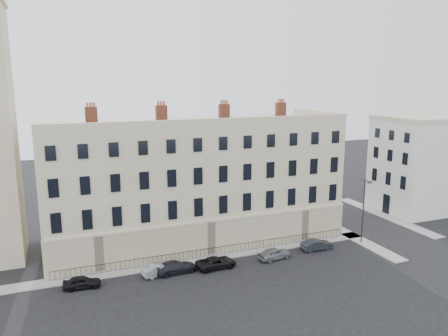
# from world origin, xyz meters

# --- Properties ---
(ground) EXTENTS (160.00, 160.00, 0.00)m
(ground) POSITION_xyz_m (0.00, 0.00, 0.00)
(ground) COLOR black
(ground) RESTS_ON ground
(terrace) EXTENTS (36.22, 12.22, 17.00)m
(terrace) POSITION_xyz_m (-5.97, 11.97, 7.50)
(terrace) COLOR #C7B694
(terrace) RESTS_ON ground
(adjacent_building) EXTENTS (10.00, 10.00, 14.00)m
(adjacent_building) POSITION_xyz_m (29.00, 11.00, 7.00)
(adjacent_building) COLOR silver
(adjacent_building) RESTS_ON ground
(pavement_terrace) EXTENTS (48.00, 2.00, 0.12)m
(pavement_terrace) POSITION_xyz_m (-10.00, 5.00, 0.06)
(pavement_terrace) COLOR gray
(pavement_terrace) RESTS_ON ground
(pavement_east_return) EXTENTS (2.00, 24.00, 0.12)m
(pavement_east_return) POSITION_xyz_m (13.00, 8.00, 0.06)
(pavement_east_return) COLOR gray
(pavement_east_return) RESTS_ON ground
(pavement_adjacent) EXTENTS (2.00, 20.00, 0.12)m
(pavement_adjacent) POSITION_xyz_m (23.00, 10.00, 0.06)
(pavement_adjacent) COLOR gray
(pavement_adjacent) RESTS_ON ground
(railings) EXTENTS (35.00, 0.04, 0.96)m
(railings) POSITION_xyz_m (-6.00, 5.40, 0.55)
(railings) COLOR black
(railings) RESTS_ON ground
(car_a) EXTENTS (3.70, 1.76, 1.22)m
(car_a) POSITION_xyz_m (-20.58, 2.77, 0.61)
(car_a) COLOR black
(car_a) RESTS_ON ground
(car_b) EXTENTS (3.98, 1.91, 1.26)m
(car_b) POSITION_xyz_m (-12.77, 2.80, 0.63)
(car_b) COLOR gray
(car_b) RESTS_ON ground
(car_c) EXTENTS (4.64, 2.18, 1.31)m
(car_c) POSITION_xyz_m (-11.18, 2.74, 0.65)
(car_c) COLOR black
(car_c) RESTS_ON ground
(car_d) EXTENTS (4.55, 2.28, 1.24)m
(car_d) POSITION_xyz_m (-6.74, 2.30, 0.62)
(car_d) COLOR black
(car_d) RESTS_ON ground
(car_e) EXTENTS (4.07, 2.04, 1.33)m
(car_e) POSITION_xyz_m (0.24, 2.13, 0.67)
(car_e) COLOR slate
(car_e) RESTS_ON ground
(car_f) EXTENTS (3.94, 1.48, 1.29)m
(car_f) POSITION_xyz_m (6.23, 2.66, 0.64)
(car_f) COLOR #20252B
(car_f) RESTS_ON ground
(streetlamp) EXTENTS (0.78, 1.70, 8.23)m
(streetlamp) POSITION_xyz_m (12.59, 2.42, 4.56)
(streetlamp) COLOR #2B2B30
(streetlamp) RESTS_ON ground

